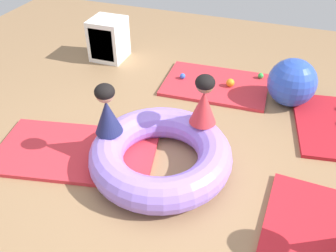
{
  "coord_description": "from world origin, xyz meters",
  "views": [
    {
      "loc": [
        0.92,
        -2.17,
        2.3
      ],
      "look_at": [
        0.05,
        0.27,
        0.33
      ],
      "focal_mm": 38.21,
      "sensor_mm": 36.0,
      "label": 1
    }
  ],
  "objects": [
    {
      "name": "play_ball_blue",
      "position": [
        -0.24,
        1.63,
        0.08
      ],
      "size": [
        0.07,
        0.07,
        0.07
      ],
      "primitive_type": "sphere",
      "color": "blue",
      "rests_on": "gym_mat_center_rear"
    },
    {
      "name": "gym_mat_far_left",
      "position": [
        -0.78,
        -0.03,
        0.02
      ],
      "size": [
        1.65,
        1.1,
        0.04
      ],
      "primitive_type": "cube",
      "rotation": [
        0.0,
        0.0,
        0.2
      ],
      "color": "red",
      "rests_on": "ground"
    },
    {
      "name": "gym_mat_center_rear",
      "position": [
        0.19,
        1.65,
        0.02
      ],
      "size": [
        1.29,
        0.91,
        0.04
      ],
      "primitive_type": "cube",
      "rotation": [
        0.0,
        0.0,
        0.04
      ],
      "color": "red",
      "rests_on": "ground"
    },
    {
      "name": "inflatable_cushion",
      "position": [
        0.05,
        0.07,
        0.15
      ],
      "size": [
        1.28,
        1.28,
        0.31
      ],
      "primitive_type": "torus",
      "color": "#9975EA",
      "rests_on": "ground"
    },
    {
      "name": "storage_cube",
      "position": [
        -1.4,
        1.89,
        0.28
      ],
      "size": [
        0.44,
        0.44,
        0.56
      ],
      "color": "white",
      "rests_on": "ground"
    },
    {
      "name": "exercise_ball_large",
      "position": [
        1.06,
        1.56,
        0.27
      ],
      "size": [
        0.54,
        0.54,
        0.54
      ],
      "primitive_type": "sphere",
      "color": "blue",
      "rests_on": "ground"
    },
    {
      "name": "play_ball_orange",
      "position": [
        0.37,
        1.64,
        0.09
      ],
      "size": [
        0.1,
        0.1,
        0.1
      ],
      "primitive_type": "sphere",
      "color": "orange",
      "rests_on": "gym_mat_center_rear"
    },
    {
      "name": "child_in_red",
      "position": [
        0.32,
        0.47,
        0.55
      ],
      "size": [
        0.35,
        0.35,
        0.49
      ],
      "rotation": [
        0.0,
        0.0,
        0.63
      ],
      "color": "red",
      "rests_on": "inflatable_cushion"
    },
    {
      "name": "child_in_navy",
      "position": [
        -0.43,
        0.05,
        0.54
      ],
      "size": [
        0.29,
        0.29,
        0.48
      ],
      "rotation": [
        0.0,
        0.0,
        2.95
      ],
      "color": "navy",
      "rests_on": "inflatable_cushion"
    },
    {
      "name": "ground_plane",
      "position": [
        0.0,
        0.0,
        0.0
      ],
      "size": [
        8.0,
        8.0,
        0.0
      ],
      "primitive_type": "plane",
      "color": "#93704C"
    },
    {
      "name": "play_ball_green",
      "position": [
        0.69,
        1.97,
        0.08
      ],
      "size": [
        0.07,
        0.07,
        0.07
      ],
      "primitive_type": "sphere",
      "color": "green",
      "rests_on": "gym_mat_center_rear"
    }
  ]
}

